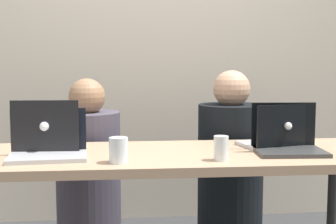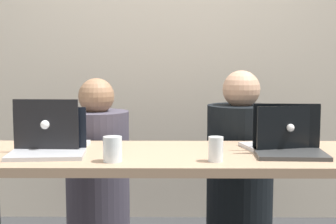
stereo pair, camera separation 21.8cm
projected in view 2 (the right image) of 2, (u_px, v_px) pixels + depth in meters
name	position (u px, v px, depth m)	size (l,w,h in m)	color
back_wall	(169.00, 42.00, 3.36)	(4.99, 0.10, 2.57)	beige
desk	(168.00, 167.00, 2.15)	(1.92, 0.63, 0.73)	tan
person_on_left	(98.00, 179.00, 2.71)	(0.39, 0.39, 1.05)	#454150
person_on_right	(240.00, 176.00, 2.70)	(0.44, 0.44, 1.10)	black
laptop_back_left	(52.00, 138.00, 2.21)	(0.31, 0.29, 0.25)	silver
laptop_back_right	(281.00, 140.00, 2.21)	(0.36, 0.29, 0.21)	#B6B6BC
laptop_front_right	(289.00, 144.00, 2.09)	(0.32, 0.27, 0.22)	#353738
laptop_front_left	(48.00, 145.00, 2.08)	(0.35, 0.25, 0.21)	#B1B4BB
water_glass_right	(216.00, 151.00, 1.95)	(0.06, 0.06, 0.10)	white
water_glass_left	(113.00, 151.00, 1.94)	(0.08, 0.08, 0.11)	silver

